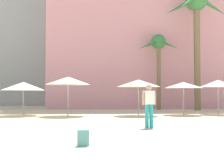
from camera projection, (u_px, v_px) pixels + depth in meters
ground at (125, 162)px, 5.61m from camera, size 120.00×120.00×0.00m
hotel_pink at (166, 34)px, 32.24m from camera, size 25.16×11.63×16.50m
palm_tree_left at (197, 12)px, 24.31m from camera, size 5.29×5.79×10.50m
palm_tree_center at (159, 49)px, 24.99m from camera, size 3.68×3.73×6.65m
cafe_umbrella_0 at (68, 81)px, 17.68m from camera, size 2.79×2.79×2.44m
cafe_umbrella_2 at (138, 83)px, 17.92m from camera, size 2.77×2.77×2.28m
cafe_umbrella_3 at (218, 84)px, 18.93m from camera, size 2.38×2.38×2.31m
cafe_umbrella_4 at (183, 85)px, 18.60m from camera, size 2.50×2.50×2.15m
cafe_umbrella_5 at (23, 86)px, 18.05m from camera, size 2.75×2.75×2.13m
beach_towel at (122, 145)px, 7.50m from camera, size 1.85×1.45×0.01m
backpack at (83, 138)px, 7.35m from camera, size 0.32×0.27×0.42m
person_mid_center at (149, 104)px, 11.34m from camera, size 0.61×0.32×1.75m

